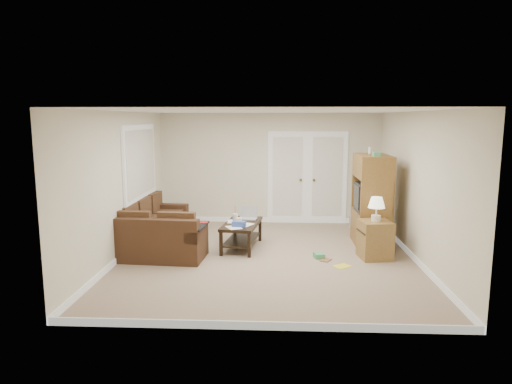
{
  "coord_description": "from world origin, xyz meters",
  "views": [
    {
      "loc": [
        0.16,
        -7.61,
        2.38
      ],
      "look_at": [
        -0.2,
        0.3,
        1.1
      ],
      "focal_mm": 32.0,
      "sensor_mm": 36.0,
      "label": 1
    }
  ],
  "objects_px": {
    "coffee_table": "(242,234)",
    "tv_armoire": "(371,200)",
    "sectional_sofa": "(155,233)",
    "side_cabinet": "(375,236)"
  },
  "relations": [
    {
      "from": "tv_armoire",
      "to": "side_cabinet",
      "type": "bearing_deg",
      "value": -95.56
    },
    {
      "from": "tv_armoire",
      "to": "sectional_sofa",
      "type": "bearing_deg",
      "value": -173.17
    },
    {
      "from": "sectional_sofa",
      "to": "tv_armoire",
      "type": "relative_size",
      "value": 1.4
    },
    {
      "from": "sectional_sofa",
      "to": "coffee_table",
      "type": "xyz_separation_m",
      "value": [
        1.6,
        0.12,
        -0.03
      ]
    },
    {
      "from": "tv_armoire",
      "to": "side_cabinet",
      "type": "relative_size",
      "value": 1.72
    },
    {
      "from": "sectional_sofa",
      "to": "side_cabinet",
      "type": "bearing_deg",
      "value": -1.7
    },
    {
      "from": "coffee_table",
      "to": "tv_armoire",
      "type": "height_order",
      "value": "tv_armoire"
    },
    {
      "from": "side_cabinet",
      "to": "sectional_sofa",
      "type": "bearing_deg",
      "value": 165.82
    },
    {
      "from": "coffee_table",
      "to": "sectional_sofa",
      "type": "bearing_deg",
      "value": -167.93
    },
    {
      "from": "tv_armoire",
      "to": "side_cabinet",
      "type": "distance_m",
      "value": 0.99
    }
  ]
}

